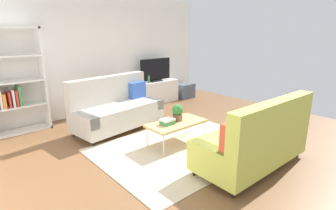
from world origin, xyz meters
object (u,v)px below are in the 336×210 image
bookshelf (13,85)px  bottle_0 (149,79)px  vase_0 (137,81)px  tv (156,70)px  coffee_table (176,124)px  storage_trunk (185,91)px  tv_console (155,92)px  couch_beige (117,108)px  vase_1 (143,80)px  table_book_0 (167,123)px  potted_plant (178,112)px  couch_green (255,141)px

bookshelf → bottle_0: 3.29m
vase_0 → bottle_0: size_ratio=0.71×
tv → coffee_table: bearing=-120.9°
tv → vase_0: size_ratio=7.23×
coffee_table → vase_0: 2.74m
coffee_table → storage_trunk: 3.55m
coffee_table → vase_0: size_ratio=7.95×
tv → bookshelf: (-3.54, 0.04, 0.03)m
tv_console → couch_beige: bearing=-149.9°
vase_1 → bottle_0: bottle_0 is taller
couch_beige → bookshelf: bearing=-41.9°
bookshelf → bottle_0: (3.28, -0.06, -0.24)m
table_book_0 → bottle_0: bearing=59.8°
bookshelf → storage_trunk: size_ratio=4.04×
coffee_table → couch_beige: bearing=105.6°
coffee_table → vase_1: size_ratio=6.60×
tv_console → potted_plant: size_ratio=4.60×
couch_beige → vase_1: size_ratio=11.98×
tv_console → storage_trunk: tv_console is taller
coffee_table → tv_console: size_ratio=0.79×
storage_trunk → bookshelf: bearing=178.5°
couch_beige → storage_trunk: (2.99, 1.00, -0.22)m
tv_console → table_book_0: bearing=-124.1°
couch_beige → tv_console: (1.89, 1.10, -0.12)m
table_book_0 → vase_1: 2.86m
couch_green → table_book_0: size_ratio=7.96×
storage_trunk → table_book_0: 3.68m
bookshelf → vase_1: size_ratio=12.60×
potted_plant → vase_1: bearing=68.2°
couch_green → bookshelf: (-2.34, 3.96, 0.54)m
couch_green → coffee_table: 1.45m
tv → storage_trunk: tv is taller
couch_beige → tv_console: couch_beige is taller
couch_beige → bottle_0: bearing=-154.9°
storage_trunk → bottle_0: (-1.36, 0.06, 0.52)m
couch_beige → coffee_table: size_ratio=1.82×
vase_1 → coffee_table: bearing=-113.0°
tv → couch_beige: bearing=-150.3°
tv_console → table_book_0: tv_console is taller
vase_0 → vase_1: 0.18m
tv → bottle_0: tv is taller
potted_plant → bottle_0: bottle_0 is taller
table_book_0 → bottle_0: size_ratio=1.23×
tv_console → vase_0: size_ratio=10.12×
tv → potted_plant: tv is taller
couch_green → tv_console: 4.12m
couch_green → vase_1: couch_green is taller
couch_beige → couch_green: 2.92m
tv → table_book_0: size_ratio=4.17×
potted_plant → vase_1: size_ratio=1.83×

